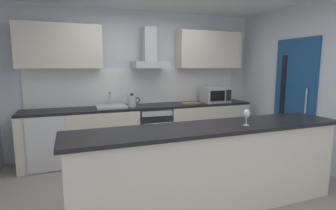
{
  "coord_description": "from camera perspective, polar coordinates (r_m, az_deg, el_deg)",
  "views": [
    {
      "loc": [
        -1.24,
        -3.0,
        1.59
      ],
      "look_at": [
        0.06,
        0.46,
        1.05
      ],
      "focal_mm": 28.12,
      "sensor_mm": 36.0,
      "label": 1
    }
  ],
  "objects": [
    {
      "name": "chopping_board",
      "position": [
        4.95,
        4.79,
        0.41
      ],
      "size": [
        0.35,
        0.24,
        0.02
      ],
      "primitive_type": "cube",
      "rotation": [
        0.0,
        0.0,
        -0.05
      ],
      "color": "#9E7247",
      "rests_on": "counter_back"
    },
    {
      "name": "upper_cabinets",
      "position": [
        4.8,
        -5.67,
        12.11
      ],
      "size": [
        4.01,
        0.32,
        0.7
      ],
      "color": "beige"
    },
    {
      "name": "sink",
      "position": [
        4.56,
        -12.25,
        -0.22
      ],
      "size": [
        0.5,
        0.4,
        0.26
      ],
      "color": "silver",
      "rests_on": "counter_back"
    },
    {
      "name": "range_hood",
      "position": [
        4.78,
        -3.97,
        10.67
      ],
      "size": [
        0.62,
        0.45,
        0.72
      ],
      "color": "#B7BABC"
    },
    {
      "name": "backsplash_tile",
      "position": [
        4.96,
        -6.03,
        4.12
      ],
      "size": [
        3.92,
        0.02,
        0.66
      ],
      "primitive_type": "cube",
      "color": "white"
    },
    {
      "name": "oven",
      "position": [
        4.79,
        -3.36,
        -5.32
      ],
      "size": [
        0.6,
        0.62,
        0.8
      ],
      "color": "slate",
      "rests_on": "ground"
    },
    {
      "name": "side_door",
      "position": [
        4.91,
        25.63,
        0.92
      ],
      "size": [
        0.08,
        0.85,
        2.05
      ],
      "color": "navy",
      "rests_on": "ground"
    },
    {
      "name": "wall_back",
      "position": [
        5.02,
        -6.25,
        4.97
      ],
      "size": [
        5.61,
        0.12,
        2.6
      ],
      "primitive_type": "cube",
      "color": "silver",
      "rests_on": "ground"
    },
    {
      "name": "microwave",
      "position": [
        5.18,
        10.22,
        2.22
      ],
      "size": [
        0.5,
        0.38,
        0.3
      ],
      "color": "#B7BABC",
      "rests_on": "counter_back"
    },
    {
      "name": "kettle",
      "position": [
        4.57,
        -7.83,
        0.89
      ],
      "size": [
        0.29,
        0.15,
        0.24
      ],
      "color": "#B7BABC",
      "rests_on": "counter_back"
    },
    {
      "name": "wall_right",
      "position": [
        4.7,
        29.71,
        3.69
      ],
      "size": [
        0.12,
        4.6,
        2.6
      ],
      "primitive_type": "cube",
      "color": "silver",
      "rests_on": "ground"
    },
    {
      "name": "counter_island",
      "position": [
        3.04,
        9.36,
        -13.17
      ],
      "size": [
        3.14,
        0.64,
        0.96
      ],
      "color": "beige",
      "rests_on": "ground"
    },
    {
      "name": "refrigerator",
      "position": [
        4.61,
        -24.63,
        -7.08
      ],
      "size": [
        0.58,
        0.6,
        0.85
      ],
      "color": "white",
      "rests_on": "ground"
    },
    {
      "name": "ground",
      "position": [
        3.62,
        1.83,
        -17.94
      ],
      "size": [
        5.61,
        4.6,
        0.02
      ],
      "primitive_type": "cube",
      "color": "gray"
    },
    {
      "name": "wine_glass",
      "position": [
        2.98,
        16.66,
        -1.93
      ],
      "size": [
        0.08,
        0.08,
        0.18
      ],
      "color": "silver",
      "rests_on": "counter_island"
    },
    {
      "name": "counter_back",
      "position": [
        4.78,
        -4.95,
        -5.49
      ],
      "size": [
        4.06,
        0.6,
        0.9
      ],
      "color": "beige",
      "rests_on": "ground"
    }
  ]
}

